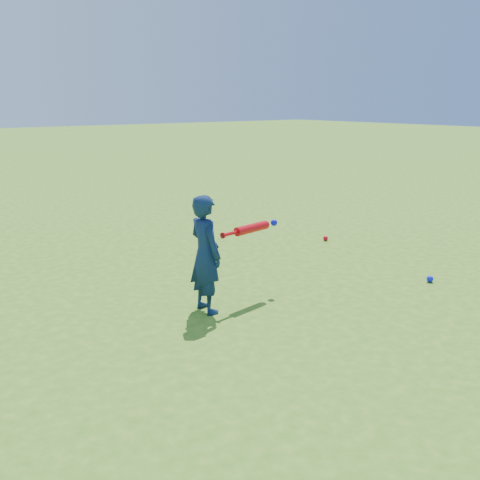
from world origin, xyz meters
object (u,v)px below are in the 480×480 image
at_px(ground_ball_blue, 430,279).
at_px(bat_swing, 254,228).
at_px(ground_ball_red, 326,238).
at_px(child, 205,254).

distance_m(ground_ball_blue, bat_swing, 2.26).
relative_size(ground_ball_red, bat_swing, 0.09).
xyz_separation_m(child, ground_ball_red, (3.03, 1.22, -0.56)).
xyz_separation_m(ground_ball_red, ground_ball_blue, (-0.43, -2.10, 0.00)).
xyz_separation_m(child, ground_ball_blue, (2.59, -0.88, -0.56)).
bearing_deg(ground_ball_blue, ground_ball_red, 78.32).
xyz_separation_m(child, bat_swing, (0.66, 0.05, 0.17)).
bearing_deg(child, ground_ball_blue, -106.58).
bearing_deg(ground_ball_blue, bat_swing, 154.33).
xyz_separation_m(ground_ball_blue, bat_swing, (-1.93, 0.93, 0.73)).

